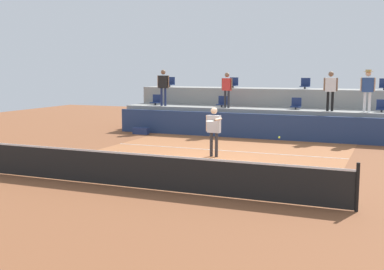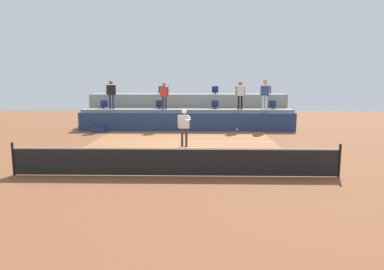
% 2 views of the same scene
% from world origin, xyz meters
% --- Properties ---
extents(ground_plane, '(40.00, 40.00, 0.00)m').
position_xyz_m(ground_plane, '(0.00, 0.00, 0.00)').
color(ground_plane, brown).
extents(court_inner_paint, '(9.00, 10.00, 0.01)m').
position_xyz_m(court_inner_paint, '(0.00, 1.00, 0.00)').
color(court_inner_paint, '#A36038').
rests_on(court_inner_paint, ground_plane).
extents(court_service_line, '(9.00, 0.06, 0.00)m').
position_xyz_m(court_service_line, '(0.00, 2.40, 0.01)').
color(court_service_line, silver).
rests_on(court_service_line, ground_plane).
extents(tennis_net, '(10.48, 0.08, 1.07)m').
position_xyz_m(tennis_net, '(0.00, -4.00, 0.50)').
color(tennis_net, black).
rests_on(tennis_net, ground_plane).
extents(sponsor_backboard, '(13.00, 0.16, 1.10)m').
position_xyz_m(sponsor_backboard, '(0.00, 6.00, 0.55)').
color(sponsor_backboard, navy).
rests_on(sponsor_backboard, ground_plane).
extents(seating_tier_lower, '(13.00, 1.80, 1.25)m').
position_xyz_m(seating_tier_lower, '(0.00, 7.30, 0.62)').
color(seating_tier_lower, gray).
rests_on(seating_tier_lower, ground_plane).
extents(seating_tier_upper, '(13.00, 1.80, 2.10)m').
position_xyz_m(seating_tier_upper, '(0.00, 9.10, 1.05)').
color(seating_tier_upper, gray).
rests_on(seating_tier_upper, ground_plane).
extents(stadium_chair_lower_far_left, '(0.44, 0.40, 0.52)m').
position_xyz_m(stadium_chair_lower_far_left, '(-5.28, 7.23, 1.46)').
color(stadium_chair_lower_far_left, '#2D2D33').
rests_on(stadium_chair_lower_far_left, seating_tier_lower).
extents(stadium_chair_lower_left, '(0.44, 0.40, 0.52)m').
position_xyz_m(stadium_chair_lower_left, '(-1.76, 7.23, 1.46)').
color(stadium_chair_lower_left, '#2D2D33').
rests_on(stadium_chair_lower_left, seating_tier_lower).
extents(stadium_chair_lower_right, '(0.44, 0.40, 0.52)m').
position_xyz_m(stadium_chair_lower_right, '(1.73, 7.23, 1.46)').
color(stadium_chair_lower_right, '#2D2D33').
rests_on(stadium_chair_lower_right, seating_tier_lower).
extents(stadium_chair_lower_far_right, '(0.44, 0.40, 0.52)m').
position_xyz_m(stadium_chair_lower_far_right, '(5.32, 7.23, 1.46)').
color(stadium_chair_lower_far_right, '#2D2D33').
rests_on(stadium_chair_lower_far_right, seating_tier_lower).
extents(stadium_chair_upper_far_left, '(0.44, 0.40, 0.52)m').
position_xyz_m(stadium_chair_upper_far_left, '(-5.33, 9.03, 2.31)').
color(stadium_chair_upper_far_left, '#2D2D33').
rests_on(stadium_chair_upper_far_left, seating_tier_upper).
extents(stadium_chair_upper_left, '(0.44, 0.40, 0.52)m').
position_xyz_m(stadium_chair_upper_left, '(-1.79, 9.03, 2.31)').
color(stadium_chair_upper_left, '#2D2D33').
rests_on(stadium_chair_upper_left, seating_tier_upper).
extents(stadium_chair_upper_right, '(0.44, 0.40, 0.52)m').
position_xyz_m(stadium_chair_upper_right, '(1.81, 9.03, 2.31)').
color(stadium_chair_upper_right, '#2D2D33').
rests_on(stadium_chair_upper_right, seating_tier_upper).
extents(stadium_chair_upper_far_right, '(0.44, 0.40, 0.52)m').
position_xyz_m(stadium_chair_upper_far_right, '(5.34, 9.03, 2.31)').
color(stadium_chair_upper_far_right, '#2D2D33').
rests_on(stadium_chair_upper_far_right, seating_tier_upper).
extents(tennis_player, '(0.65, 1.23, 1.73)m').
position_xyz_m(tennis_player, '(0.08, 1.03, 1.06)').
color(tennis_player, '#2D2D33').
rests_on(tennis_player, ground_plane).
extents(spectator_leaning_on_rail, '(0.61, 0.26, 1.76)m').
position_xyz_m(spectator_leaning_on_rail, '(-4.68, 6.85, 2.32)').
color(spectator_leaning_on_rail, navy).
rests_on(spectator_leaning_on_rail, seating_tier_lower).
extents(spectator_in_white, '(0.58, 0.27, 1.63)m').
position_xyz_m(spectator_in_white, '(-1.40, 6.85, 2.23)').
color(spectator_in_white, '#2D2D33').
rests_on(spectator_in_white, seating_tier_lower).
extents(spectator_in_grey, '(0.59, 0.25, 1.69)m').
position_xyz_m(spectator_in_grey, '(3.25, 6.85, 2.27)').
color(spectator_in_grey, black).
rests_on(spectator_in_grey, seating_tier_lower).
extents(spectator_with_hat, '(0.60, 0.43, 1.77)m').
position_xyz_m(spectator_with_hat, '(4.75, 6.85, 2.34)').
color(spectator_with_hat, white).
rests_on(spectator_with_hat, seating_tier_lower).
extents(tennis_ball, '(0.07, 0.07, 0.07)m').
position_xyz_m(tennis_ball, '(2.46, 0.69, 0.86)').
color(tennis_ball, '#CCE033').
extents(equipment_bag, '(0.76, 0.28, 0.30)m').
position_xyz_m(equipment_bag, '(-5.14, 5.36, 0.15)').
color(equipment_bag, navy).
rests_on(equipment_bag, ground_plane).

